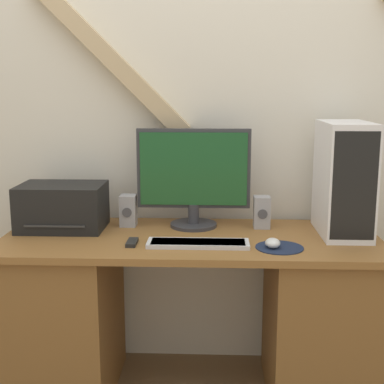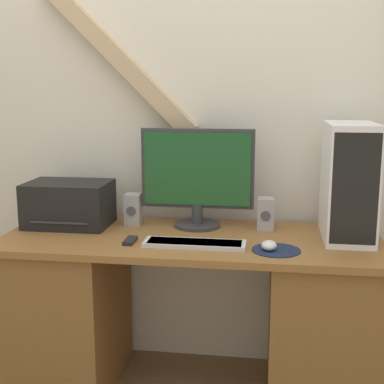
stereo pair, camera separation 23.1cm
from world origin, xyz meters
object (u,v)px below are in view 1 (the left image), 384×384
at_px(monitor, 194,175).
at_px(speaker_left, 128,211).
at_px(mouse, 273,243).
at_px(printer, 62,207).
at_px(remote_control, 132,242).
at_px(computer_tower, 344,179).
at_px(speaker_right, 262,212).
at_px(keyboard, 198,243).

xyz_separation_m(monitor, speaker_left, (-0.31, -0.00, -0.17)).
distance_m(mouse, printer, 0.98).
bearing_deg(mouse, remote_control, 176.56).
bearing_deg(computer_tower, speaker_right, 165.49).
distance_m(monitor, computer_tower, 0.67).
height_order(speaker_left, speaker_right, same).
distance_m(mouse, speaker_right, 0.33).
bearing_deg(remote_control, speaker_right, 27.58).
distance_m(computer_tower, speaker_right, 0.40).
height_order(computer_tower, remote_control, computer_tower).
xyz_separation_m(monitor, printer, (-0.60, -0.07, -0.14)).
distance_m(speaker_right, remote_control, 0.64).
bearing_deg(remote_control, printer, 146.62).
bearing_deg(printer, monitor, 6.54).
bearing_deg(keyboard, remote_control, 178.24).
bearing_deg(monitor, computer_tower, -8.51).
distance_m(keyboard, remote_control, 0.28).
distance_m(keyboard, printer, 0.68).
bearing_deg(speaker_left, mouse, -27.53).
bearing_deg(computer_tower, keyboard, -161.45).
bearing_deg(computer_tower, monitor, 171.49).
height_order(monitor, printer, monitor).
distance_m(speaker_left, speaker_right, 0.63).
distance_m(monitor, keyboard, 0.39).
bearing_deg(computer_tower, remote_control, -167.35).
bearing_deg(printer, mouse, -16.06).
relative_size(keyboard, speaker_left, 2.86).
xyz_separation_m(monitor, mouse, (0.34, -0.34, -0.22)).
xyz_separation_m(computer_tower, speaker_right, (-0.35, 0.09, -0.18)).
distance_m(printer, speaker_right, 0.92).
xyz_separation_m(keyboard, speaker_left, (-0.34, 0.31, 0.06)).
height_order(keyboard, mouse, mouse).
xyz_separation_m(mouse, speaker_left, (-0.64, 0.34, 0.05)).
xyz_separation_m(keyboard, remote_control, (-0.28, 0.01, -0.00)).
height_order(computer_tower, printer, computer_tower).
bearing_deg(monitor, mouse, -45.31).
bearing_deg(computer_tower, speaker_left, 174.39).
height_order(mouse, printer, printer).
distance_m(computer_tower, printer, 1.28).
distance_m(keyboard, mouse, 0.31).
distance_m(monitor, mouse, 0.53).
bearing_deg(computer_tower, printer, 178.62).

